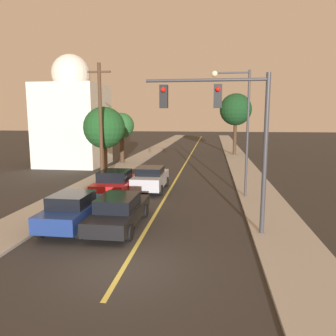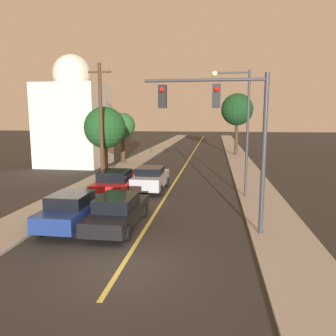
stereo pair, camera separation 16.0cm
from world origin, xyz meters
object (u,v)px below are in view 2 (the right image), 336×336
(tree_right_near, at_px, (237,110))
(domed_building_left, at_px, (74,118))
(car_outer_lane_second, at_px, (115,182))
(car_outer_lane_front, at_px, (72,210))
(streetlamp_right, at_px, (239,116))
(tree_left_far, at_px, (123,126))
(car_near_lane_second, at_px, (151,178))
(utility_pole_left, at_px, (101,122))
(traffic_signal_mast, at_px, (225,121))
(tree_left_near, at_px, (105,128))
(car_near_lane_front, at_px, (118,211))

(tree_right_near, height_order, domed_building_left, domed_building_left)
(car_outer_lane_second, bearing_deg, car_outer_lane_front, -90.00)
(streetlamp_right, bearing_deg, tree_left_far, 129.25)
(tree_left_far, distance_m, domed_building_left, 4.77)
(car_near_lane_second, bearing_deg, tree_left_far, 113.86)
(car_outer_lane_second, distance_m, utility_pole_left, 4.98)
(car_outer_lane_second, relative_size, streetlamp_right, 0.59)
(tree_left_far, bearing_deg, car_near_lane_second, -66.14)
(traffic_signal_mast, relative_size, domed_building_left, 0.59)
(utility_pole_left, relative_size, tree_left_near, 1.52)
(tree_right_near, bearing_deg, streetlamp_right, -93.34)
(car_outer_lane_second, bearing_deg, utility_pole_left, 122.53)
(car_near_lane_front, relative_size, domed_building_left, 0.46)
(car_near_lane_front, bearing_deg, utility_pole_left, 113.34)
(traffic_signal_mast, xyz_separation_m, streetlamp_right, (0.94, 6.32, 0.18))
(car_outer_lane_front, height_order, domed_building_left, domed_building_left)
(domed_building_left, bearing_deg, car_near_lane_second, -46.63)
(car_near_lane_front, distance_m, tree_left_far, 20.01)
(tree_left_far, bearing_deg, tree_left_near, -83.53)
(tree_left_far, xyz_separation_m, tree_right_near, (11.91, 9.09, 1.80))
(car_outer_lane_front, relative_size, domed_building_left, 0.39)
(car_near_lane_front, xyz_separation_m, tree_left_far, (-5.20, 19.07, 3.11))
(car_near_lane_front, xyz_separation_m, traffic_signal_mast, (4.48, -0.24, 3.89))
(tree_right_near, relative_size, domed_building_left, 0.70)
(traffic_signal_mast, height_order, domed_building_left, domed_building_left)
(car_outer_lane_front, height_order, streetlamp_right, streetlamp_right)
(streetlamp_right, bearing_deg, tree_left_near, 153.29)
(car_near_lane_second, xyz_separation_m, streetlamp_right, (5.42, -1.25, 3.99))
(car_near_lane_second, bearing_deg, car_near_lane_front, -90.00)
(traffic_signal_mast, xyz_separation_m, tree_right_near, (2.24, 28.40, 1.03))
(tree_left_near, bearing_deg, car_outer_lane_front, -78.28)
(streetlamp_right, xyz_separation_m, tree_left_far, (-10.62, 13.00, -0.96))
(car_outer_lane_second, height_order, tree_right_near, tree_right_near)
(car_near_lane_second, bearing_deg, tree_left_near, 139.68)
(car_outer_lane_front, bearing_deg, car_near_lane_second, 76.00)
(car_near_lane_front, relative_size, tree_left_far, 0.96)
(car_near_lane_second, height_order, car_outer_lane_front, car_near_lane_second)
(car_outer_lane_front, bearing_deg, car_near_lane_front, 11.26)
(streetlamp_right, height_order, domed_building_left, domed_building_left)
(tree_left_near, distance_m, domed_building_left, 8.50)
(tree_left_near, bearing_deg, car_near_lane_front, -68.68)
(car_near_lane_second, bearing_deg, car_outer_lane_second, -141.96)
(traffic_signal_mast, relative_size, streetlamp_right, 0.87)
(car_near_lane_front, xyz_separation_m, domed_building_left, (-9.63, 17.52, 3.92))
(car_outer_lane_front, xyz_separation_m, traffic_signal_mast, (6.40, 0.14, 3.81))
(car_outer_lane_front, bearing_deg, tree_right_near, 73.17)
(car_near_lane_second, xyz_separation_m, domed_building_left, (-9.63, 10.19, 3.85))
(streetlamp_right, xyz_separation_m, domed_building_left, (-15.05, 11.45, -0.15))
(car_outer_lane_front, distance_m, tree_left_near, 11.99)
(tree_left_near, xyz_separation_m, tree_left_far, (-0.92, 8.12, -0.09))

